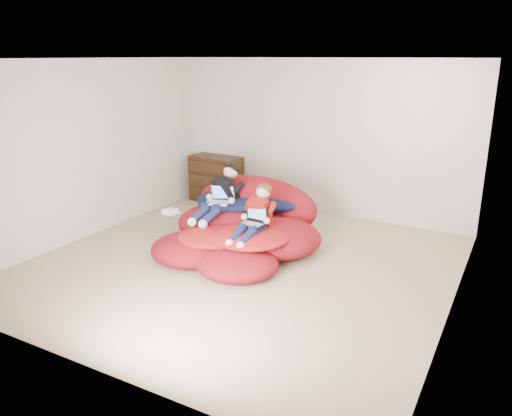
{
  "coord_description": "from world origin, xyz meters",
  "views": [
    {
      "loc": [
        2.96,
        -5.02,
        2.54
      ],
      "look_at": [
        0.09,
        0.22,
        0.7
      ],
      "focal_mm": 35.0,
      "sensor_mm": 36.0,
      "label": 1
    }
  ],
  "objects_px": {
    "older_boy": "(222,193)",
    "laptop_black": "(255,219)",
    "laptop_white": "(220,198)",
    "dresser": "(216,179)",
    "beanbag_pile": "(242,225)",
    "younger_boy": "(256,214)"
  },
  "relations": [
    {
      "from": "older_boy",
      "to": "laptop_black",
      "type": "distance_m",
      "value": 0.9
    },
    {
      "from": "younger_boy",
      "to": "laptop_white",
      "type": "distance_m",
      "value": 0.84
    },
    {
      "from": "older_boy",
      "to": "laptop_white",
      "type": "height_order",
      "value": "older_boy"
    },
    {
      "from": "dresser",
      "to": "laptop_white",
      "type": "height_order",
      "value": "dresser"
    },
    {
      "from": "laptop_white",
      "to": "younger_boy",
      "type": "bearing_deg",
      "value": -24.28
    },
    {
      "from": "older_boy",
      "to": "laptop_black",
      "type": "xyz_separation_m",
      "value": [
        0.77,
        -0.45,
        -0.13
      ]
    },
    {
      "from": "beanbag_pile",
      "to": "laptop_white",
      "type": "bearing_deg",
      "value": -176.23
    },
    {
      "from": "beanbag_pile",
      "to": "older_boy",
      "type": "bearing_deg",
      "value": 174.2
    },
    {
      "from": "older_boy",
      "to": "laptop_white",
      "type": "distance_m",
      "value": 0.09
    },
    {
      "from": "beanbag_pile",
      "to": "laptop_black",
      "type": "distance_m",
      "value": 0.65
    },
    {
      "from": "laptop_white",
      "to": "dresser",
      "type": "bearing_deg",
      "value": 124.82
    },
    {
      "from": "beanbag_pile",
      "to": "laptop_white",
      "type": "relative_size",
      "value": 6.05
    },
    {
      "from": "dresser",
      "to": "beanbag_pile",
      "type": "relative_size",
      "value": 0.4
    },
    {
      "from": "dresser",
      "to": "older_boy",
      "type": "bearing_deg",
      "value": -54.2
    },
    {
      "from": "laptop_white",
      "to": "older_boy",
      "type": "bearing_deg",
      "value": 90.0
    },
    {
      "from": "younger_boy",
      "to": "laptop_black",
      "type": "xyz_separation_m",
      "value": [
        0.0,
        -0.04,
        -0.06
      ]
    },
    {
      "from": "dresser",
      "to": "beanbag_pile",
      "type": "bearing_deg",
      "value": -47.37
    },
    {
      "from": "older_boy",
      "to": "younger_boy",
      "type": "bearing_deg",
      "value": -27.8
    },
    {
      "from": "dresser",
      "to": "younger_boy",
      "type": "relative_size",
      "value": 1.06
    },
    {
      "from": "older_boy",
      "to": "younger_boy",
      "type": "relative_size",
      "value": 1.18
    },
    {
      "from": "older_boy",
      "to": "laptop_black",
      "type": "relative_size",
      "value": 3.21
    },
    {
      "from": "older_boy",
      "to": "dresser",
      "type": "bearing_deg",
      "value": 125.8
    }
  ]
}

